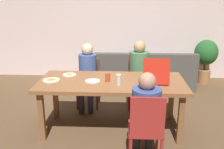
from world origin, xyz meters
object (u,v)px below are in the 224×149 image
plate_0 (69,75)px  drinking_glass_1 (108,77)px  dining_table (112,86)px  plate_1 (51,80)px  chair_1 (146,128)px  pizza_box_0 (155,78)px  chair_0 (138,79)px  person_1 (146,110)px  chair_2 (89,79)px  potted_plant (206,56)px  couch (144,74)px  person_0 (139,70)px  plate_2 (93,81)px  drinking_glass_0 (119,80)px  person_2 (87,71)px

plate_0 → drinking_glass_1: (0.62, -0.27, 0.05)m
dining_table → plate_1: 0.88m
chair_1 → pizza_box_0: size_ratio=2.17×
chair_0 → person_1: size_ratio=0.82×
chair_2 → drinking_glass_1: 1.10m
chair_1 → potted_plant: (1.60, 3.18, 0.11)m
pizza_box_0 → couch: pizza_box_0 is taller
plate_0 → drinking_glass_1: bearing=-23.6°
person_0 → plate_2: (-0.71, -0.80, 0.06)m
chair_2 → chair_1: bearing=-63.7°
plate_0 → couch: size_ratio=0.10×
person_0 → pizza_box_0: (0.18, -0.76, 0.11)m
dining_table → couch: 2.10m
chair_0 → plate_0: 1.32m
person_1 → plate_1: bearing=151.1°
pizza_box_0 → person_1: bearing=-103.3°
plate_2 → chair_1: bearing=-50.6°
person_0 → chair_1: person_0 is taller
plate_0 → chair_2: bearing=73.6°
plate_0 → drinking_glass_0: drinking_glass_0 is taller
plate_2 → drinking_glass_0: (0.38, -0.13, 0.07)m
couch → plate_1: bearing=-126.9°
potted_plant → plate_2: bearing=-134.9°
person_0 → plate_1: person_0 is taller
chair_0 → drinking_glass_0: (-0.33, -1.08, 0.33)m
plate_0 → potted_plant: size_ratio=0.21×
chair_1 → person_1: person_1 is taller
dining_table → pizza_box_0: 0.63m
chair_0 → drinking_glass_1: chair_0 is taller
person_0 → drinking_glass_1: bearing=-121.8°
chair_2 → potted_plant: bearing=28.2°
person_2 → plate_1: person_2 is taller
couch → plate_0: bearing=-126.9°
drinking_glass_0 → potted_plant: size_ratio=0.15×
chair_1 → drinking_glass_0: bearing=114.4°
chair_2 → person_2: person_2 is taller
chair_2 → plate_1: chair_2 is taller
person_2 → drinking_glass_0: person_2 is taller
person_2 → drinking_glass_0: (0.57, -0.95, 0.17)m
drinking_glass_0 → plate_0: bearing=152.0°
chair_0 → plate_1: (-1.32, -0.94, 0.27)m
dining_table → potted_plant: potted_plant is taller
chair_2 → drinking_glass_0: size_ratio=5.72×
potted_plant → couch: bearing=-167.9°
chair_2 → potted_plant: 2.84m
person_0 → couch: 1.29m
drinking_glass_0 → person_0: bearing=70.4°
plate_0 → plate_2: plate_0 is taller
person_0 → person_2: size_ratio=1.05×
chair_1 → plate_1: (-1.32, 0.87, 0.26)m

